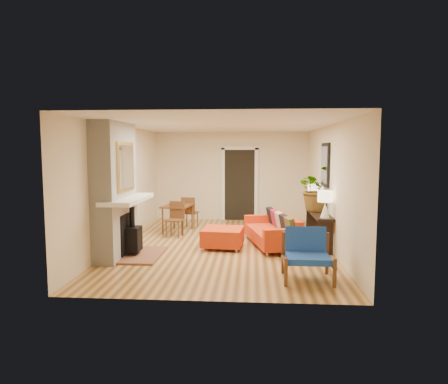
{
  "coord_description": "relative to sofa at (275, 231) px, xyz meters",
  "views": [
    {
      "loc": [
        0.62,
        -8.52,
        2.07
      ],
      "look_at": [
        0.0,
        0.2,
        1.15
      ],
      "focal_mm": 32.0,
      "sensor_mm": 36.0,
      "label": 1
    }
  ],
  "objects": [
    {
      "name": "console_table",
      "position": [
        0.96,
        0.13,
        0.25
      ],
      "size": [
        0.34,
        1.85,
        0.72
      ],
      "color": "black",
      "rests_on": "ground"
    },
    {
      "name": "dining_table",
      "position": [
        -2.3,
        1.3,
        0.23
      ],
      "size": [
        0.84,
        1.59,
        0.84
      ],
      "color": "brown",
      "rests_on": "ground"
    },
    {
      "name": "fireplace",
      "position": [
        -3.11,
        -1.06,
        0.92
      ],
      "size": [
        1.09,
        1.68,
        2.6
      ],
      "color": "white",
      "rests_on": "ground"
    },
    {
      "name": "room_shell",
      "position": [
        -0.51,
        2.58,
        0.92
      ],
      "size": [
        6.5,
        6.5,
        6.5
      ],
      "color": "tan",
      "rests_on": "ground"
    },
    {
      "name": "ottoman",
      "position": [
        -1.11,
        -0.27,
        -0.08
      ],
      "size": [
        0.9,
        0.9,
        0.42
      ],
      "color": "silver",
      "rests_on": "ground"
    },
    {
      "name": "blue_chair",
      "position": [
        0.4,
        -2.19,
        0.12
      ],
      "size": [
        0.79,
        0.77,
        0.81
      ],
      "color": "brown",
      "rests_on": "ground"
    },
    {
      "name": "lamp_far",
      "position": [
        0.96,
        0.83,
        0.74
      ],
      "size": [
        0.3,
        0.3,
        0.54
      ],
      "color": "white",
      "rests_on": "console_table"
    },
    {
      "name": "houseplant",
      "position": [
        0.95,
        0.34,
        0.9
      ],
      "size": [
        1.11,
        1.04,
        1.0
      ],
      "primitive_type": "imported",
      "rotation": [
        0.0,
        0.0,
        0.36
      ],
      "color": "#1E5919",
      "rests_on": "console_table"
    },
    {
      "name": "sofa",
      "position": [
        0.0,
        0.0,
        0.0
      ],
      "size": [
        1.21,
        2.01,
        0.74
      ],
      "color": "silver",
      "rests_on": "ground"
    },
    {
      "name": "lamp_near",
      "position": [
        0.96,
        -0.59,
        0.74
      ],
      "size": [
        0.3,
        0.3,
        0.54
      ],
      "color": "white",
      "rests_on": "console_table"
    }
  ]
}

